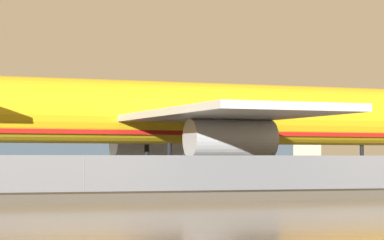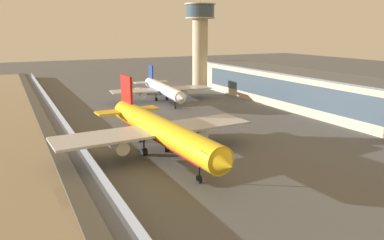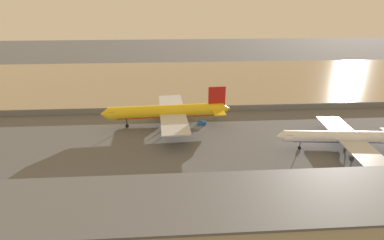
% 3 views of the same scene
% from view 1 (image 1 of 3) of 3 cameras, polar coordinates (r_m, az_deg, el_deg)
% --- Properties ---
extents(ground_plane, '(500.00, 500.00, 0.00)m').
position_cam_1_polar(ground_plane, '(68.54, -9.58, -4.34)').
color(ground_plane, '#565659').
extents(shoreline_seawall, '(320.00, 3.00, 0.50)m').
position_cam_1_polar(shoreline_seawall, '(48.41, -5.70, -4.86)').
color(shoreline_seawall, '#474238').
rests_on(shoreline_seawall, ground).
extents(perimeter_fence, '(280.00, 0.10, 2.50)m').
position_cam_1_polar(perimeter_fence, '(52.77, -6.80, -3.56)').
color(perimeter_fence, slate).
rests_on(perimeter_fence, ground).
extents(cargo_jet_yellow, '(48.34, 41.27, 14.59)m').
position_cam_1_polar(cargo_jet_yellow, '(68.95, -0.37, 0.27)').
color(cargo_jet_yellow, yellow).
rests_on(cargo_jet_yellow, ground).
extents(baggage_tug, '(3.22, 1.64, 1.80)m').
position_cam_1_polar(baggage_tug, '(65.98, -10.55, -3.70)').
color(baggage_tug, '#19519E').
rests_on(baggage_tug, ground).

